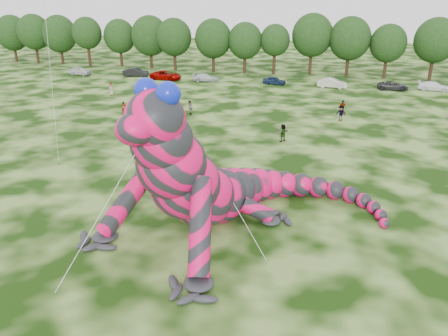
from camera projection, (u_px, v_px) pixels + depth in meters
ground at (123, 224)px, 27.59m from camera, size 240.00×240.00×0.00m
inflatable_gecko at (216, 148)px, 26.44m from camera, size 22.68×24.28×9.70m
tree_0 at (13, 38)px, 91.71m from camera, size 6.91×6.22×9.51m
tree_1 at (35, 39)px, 89.15m from camera, size 6.74×6.07×9.81m
tree_2 at (60, 40)px, 88.58m from camera, size 7.04×6.34×9.64m
tree_3 at (88, 42)px, 85.40m from camera, size 5.81×5.23×9.44m
tree_4 at (120, 43)px, 85.55m from camera, size 6.22×5.60×9.06m
tree_5 at (150, 42)px, 83.65m from camera, size 7.16×6.44×9.80m
tree_6 at (174, 44)px, 80.84m from camera, size 6.52×5.86×9.49m
tree_7 at (213, 46)px, 79.21m from camera, size 6.68×6.01×9.48m
tree_8 at (245, 48)px, 78.12m from camera, size 6.14×5.53×8.94m
tree_9 at (275, 49)px, 77.26m from camera, size 5.27×4.74×8.68m
tree_10 at (312, 44)px, 76.56m from camera, size 7.09×6.38×10.50m
tree_11 at (349, 47)px, 74.82m from camera, size 7.01×6.31×10.07m
tree_12 at (387, 52)px, 73.17m from camera, size 5.99×5.39×8.97m
tree_13 at (434, 50)px, 70.75m from camera, size 6.83×6.15×10.13m
car_0 at (80, 71)px, 77.74m from camera, size 4.24×1.98×1.40m
car_1 at (136, 72)px, 76.31m from camera, size 4.61×2.09×1.47m
car_2 at (166, 75)px, 73.40m from camera, size 5.56×2.97×1.49m
car_3 at (206, 78)px, 72.08m from camera, size 4.55×2.58×1.24m
car_4 at (274, 81)px, 69.60m from camera, size 3.82×1.87×1.25m
car_5 at (332, 83)px, 67.04m from camera, size 4.53×1.87×1.46m
car_6 at (393, 86)px, 65.65m from camera, size 4.59×2.22×1.26m
car_7 at (434, 86)px, 65.12m from camera, size 4.80×2.50×1.33m
spectator_5 at (283, 133)px, 42.67m from camera, size 1.46×1.56×1.75m
spectator_0 at (124, 108)px, 52.24m from camera, size 0.68×0.58×1.58m
spectator_2 at (341, 113)px, 49.52m from camera, size 1.33×0.99×1.83m
spectator_1 at (190, 108)px, 52.04m from camera, size 1.02×1.06×1.72m
spectator_4 at (111, 89)px, 62.08m from camera, size 1.02×0.89×1.76m
spectator_3 at (342, 107)px, 52.21m from camera, size 1.07×0.94×1.73m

